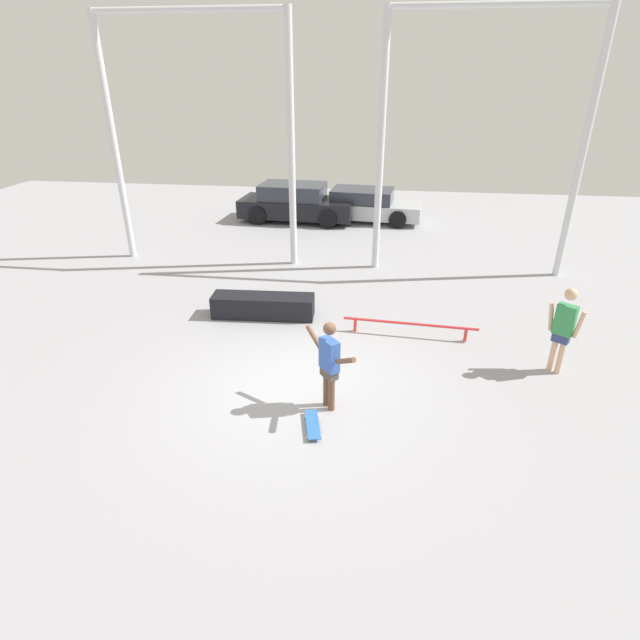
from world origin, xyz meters
TOP-DOWN VIEW (x-y plane):
  - ground_plane at (0.00, 0.00)m, footprint 36.00×36.00m
  - skateboarder at (0.68, -0.50)m, footprint 0.97×1.12m
  - skateboard at (0.48, -1.10)m, footprint 0.38×0.80m
  - grind_box at (-1.30, 2.93)m, footprint 2.44×0.75m
  - grind_rail at (2.14, 2.35)m, footprint 2.94×0.27m
  - canopy_support_left at (-3.85, 6.73)m, footprint 5.43×0.20m
  - canopy_support_right at (3.85, 6.73)m, footprint 5.43×0.20m
  - parked_car_black at (-2.03, 11.70)m, footprint 4.54×2.21m
  - parked_car_silver at (0.66, 12.09)m, footprint 4.41×2.22m
  - bystander at (4.89, 1.22)m, footprint 0.59×0.45m

SIDE VIEW (x-z plane):
  - ground_plane at x=0.00m, z-range 0.00..0.00m
  - skateboard at x=0.48m, z-range 0.03..0.10m
  - grind_box at x=-1.30m, z-range 0.00..0.53m
  - grind_rail at x=2.14m, z-range 0.10..0.44m
  - parked_car_silver at x=0.66m, z-range -0.01..1.21m
  - parked_car_black at x=-2.03m, z-range -0.02..1.41m
  - skateboarder at x=0.68m, z-range 0.10..1.75m
  - bystander at x=4.89m, z-range 0.12..1.87m
  - canopy_support_left at x=-3.85m, z-range 0.66..7.45m
  - canopy_support_right at x=3.85m, z-range 0.66..7.45m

